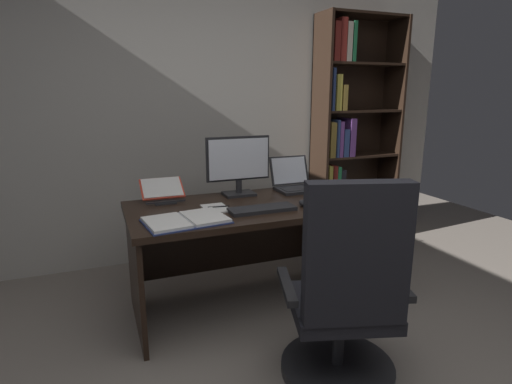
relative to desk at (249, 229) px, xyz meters
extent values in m
cube|color=#B2ADA3|center=(-0.07, 1.05, 0.90)|extent=(5.01, 0.12, 2.86)
cube|color=black|center=(0.00, -0.08, 0.18)|extent=(1.63, 0.80, 0.04)
cube|color=black|center=(-0.78, -0.08, -0.19)|extent=(0.03, 0.74, 0.69)
cube|color=black|center=(0.78, -0.08, -0.19)|extent=(0.03, 0.74, 0.69)
cube|color=black|center=(0.00, 0.30, -0.15)|extent=(1.51, 0.03, 0.48)
cube|color=black|center=(1.01, 0.81, 0.54)|extent=(0.02, 0.32, 2.15)
cube|color=black|center=(1.82, 0.81, 0.54)|extent=(0.02, 0.32, 2.15)
cube|color=black|center=(1.42, 0.97, 0.54)|extent=(0.84, 0.01, 2.15)
cube|color=black|center=(1.42, 0.81, -0.52)|extent=(0.79, 0.30, 0.02)
cube|color=maroon|center=(1.07, 0.79, -0.40)|extent=(0.05, 0.25, 0.23)
cube|color=gold|center=(1.13, 0.77, -0.37)|extent=(0.04, 0.21, 0.29)
cube|color=#195633|center=(1.18, 0.79, -0.33)|extent=(0.03, 0.25, 0.37)
cube|color=black|center=(1.22, 0.78, -0.38)|extent=(0.03, 0.24, 0.27)
cube|color=navy|center=(1.27, 0.76, -0.36)|extent=(0.05, 0.19, 0.31)
cube|color=black|center=(1.42, 0.81, -0.10)|extent=(0.79, 0.30, 0.02)
cube|color=gold|center=(1.06, 0.76, 0.09)|extent=(0.04, 0.20, 0.35)
cube|color=maroon|center=(1.11, 0.75, 0.08)|extent=(0.04, 0.19, 0.35)
cube|color=#195633|center=(1.15, 0.76, 0.08)|extent=(0.03, 0.19, 0.33)
cube|color=black|center=(1.20, 0.78, 0.06)|extent=(0.05, 0.24, 0.30)
cube|color=black|center=(1.42, 0.81, 0.32)|extent=(0.79, 0.30, 0.02)
cube|color=olive|center=(1.07, 0.76, 0.50)|extent=(0.06, 0.19, 0.32)
cube|color=navy|center=(1.12, 0.79, 0.51)|extent=(0.03, 0.25, 0.34)
cube|color=#512D66|center=(1.16, 0.77, 0.50)|extent=(0.04, 0.22, 0.33)
cube|color=navy|center=(1.21, 0.77, 0.46)|extent=(0.05, 0.22, 0.25)
cube|color=#512D66|center=(1.28, 0.79, 0.51)|extent=(0.06, 0.25, 0.35)
cube|color=black|center=(1.42, 0.81, 0.75)|extent=(0.79, 0.30, 0.02)
cube|color=navy|center=(1.05, 0.79, 0.94)|extent=(0.03, 0.25, 0.37)
cube|color=gold|center=(1.11, 0.77, 0.92)|extent=(0.05, 0.21, 0.32)
cube|color=olive|center=(1.17, 0.78, 0.87)|extent=(0.04, 0.24, 0.23)
cube|color=black|center=(1.42, 0.81, 1.17)|extent=(0.79, 0.30, 0.02)
cube|color=maroon|center=(1.07, 0.79, 1.35)|extent=(0.06, 0.25, 0.33)
cube|color=maroon|center=(1.13, 0.79, 1.36)|extent=(0.06, 0.25, 0.36)
cube|color=gray|center=(1.19, 0.76, 1.35)|extent=(0.05, 0.20, 0.33)
cube|color=#195633|center=(1.24, 0.78, 1.35)|extent=(0.03, 0.24, 0.34)
cube|color=black|center=(1.42, 0.81, 1.60)|extent=(0.79, 0.30, 0.02)
cylinder|color=#232326|center=(0.16, -0.91, -0.51)|extent=(0.60, 0.60, 0.05)
cylinder|color=#232326|center=(0.16, -0.91, -0.34)|extent=(0.06, 0.06, 0.30)
cube|color=black|center=(0.16, -0.91, -0.15)|extent=(0.62, 0.61, 0.07)
cube|color=black|center=(0.10, -1.10, 0.22)|extent=(0.48, 0.24, 0.66)
cube|color=#232326|center=(-0.11, -0.83, -0.03)|extent=(0.16, 0.38, 0.04)
cube|color=#232326|center=(0.42, -0.99, -0.03)|extent=(0.16, 0.38, 0.04)
cube|color=#232326|center=(-0.01, 0.19, 0.21)|extent=(0.22, 0.16, 0.02)
cylinder|color=#232326|center=(-0.01, 0.19, 0.26)|extent=(0.04, 0.04, 0.09)
cube|color=#232326|center=(-0.01, 0.20, 0.46)|extent=(0.47, 0.02, 0.31)
cube|color=white|center=(-0.01, 0.18, 0.46)|extent=(0.44, 0.00, 0.28)
cube|color=#232326|center=(0.45, 0.15, 0.21)|extent=(0.31, 0.24, 0.02)
cube|color=#2D2D30|center=(0.45, 0.13, 0.22)|extent=(0.27, 0.13, 0.00)
cube|color=#232326|center=(0.45, 0.31, 0.33)|extent=(0.31, 0.08, 0.22)
cube|color=white|center=(0.45, 0.31, 0.33)|extent=(0.28, 0.07, 0.19)
cube|color=#232326|center=(-0.01, -0.25, 0.21)|extent=(0.42, 0.15, 0.02)
ellipsoid|color=#232326|center=(0.29, -0.25, 0.22)|extent=(0.06, 0.10, 0.04)
cube|color=#232326|center=(-0.54, 0.17, 0.20)|extent=(0.14, 0.12, 0.01)
cube|color=#232326|center=(-0.54, 0.13, 0.21)|extent=(0.26, 0.01, 0.01)
cube|color=#DB422D|center=(-0.54, 0.26, 0.28)|extent=(0.29, 0.19, 0.11)
cube|color=white|center=(-0.54, 0.26, 0.29)|extent=(0.26, 0.17, 0.10)
cube|color=navy|center=(-0.61, -0.31, 0.20)|extent=(0.27, 0.34, 0.01)
cube|color=navy|center=(-0.38, -0.28, 0.20)|extent=(0.27, 0.34, 0.01)
cube|color=white|center=(-0.61, -0.31, 0.21)|extent=(0.25, 0.32, 0.02)
cube|color=white|center=(-0.38, -0.28, 0.21)|extent=(0.25, 0.32, 0.02)
cylinder|color=#B7B7BC|center=(-0.50, -0.30, 0.21)|extent=(0.05, 0.28, 0.02)
cube|color=white|center=(-0.27, -0.10, 0.20)|extent=(0.15, 0.21, 0.01)
cylinder|color=black|center=(-0.25, -0.10, 0.21)|extent=(0.14, 0.03, 0.01)
cylinder|color=#334C7A|center=(0.60, -0.07, 0.24)|extent=(0.09, 0.09, 0.09)
camera|label=1|loc=(-0.95, -2.53, 0.92)|focal=28.83mm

